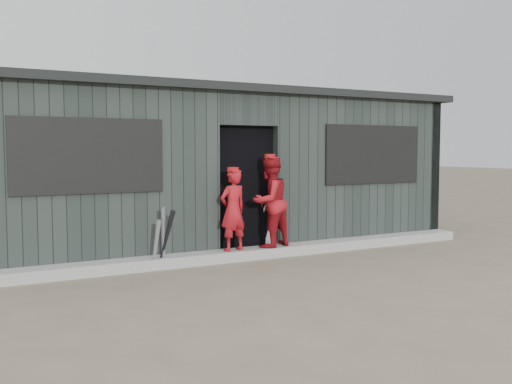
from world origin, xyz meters
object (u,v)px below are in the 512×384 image
player_red_right (270,201)px  bat_right (166,240)px  bat_left (156,245)px  player_red_left (233,210)px  player_grey_back (274,210)px  bat_mid (163,238)px  dugout (209,169)px

player_red_right → bat_right: bearing=-13.9°
bat_left → player_red_right: (1.87, 0.17, 0.50)m
player_red_left → player_grey_back: player_red_left is taller
player_red_left → player_red_right: bearing=171.8°
bat_mid → dugout: (1.49, 1.80, 0.85)m
bat_left → dugout: bearing=49.0°
bat_left → dugout: size_ratio=0.08×
player_red_left → player_red_right: (0.64, 0.04, 0.09)m
dugout → player_red_left: bearing=-102.9°
bat_left → player_grey_back: (2.19, 0.61, 0.31)m
bat_right → player_red_right: bearing=4.7°
bat_mid → bat_right: (0.02, -0.02, -0.02)m
player_red_left → player_grey_back: size_ratio=0.91×
player_grey_back → dugout: (-0.57, 1.25, 0.63)m
bat_left → bat_mid: (0.13, 0.06, 0.08)m
player_red_left → bat_mid: bearing=-7.0°
bat_left → player_grey_back: 2.30m
player_grey_back → dugout: bearing=-85.0°
player_red_right → bat_mid: bearing=-14.7°
bat_right → player_grey_back: player_grey_back is taller
dugout → bat_mid: bearing=-129.6°
player_red_right → dugout: 1.76m
bat_left → bat_right: bat_right is taller
bat_right → player_red_left: size_ratio=0.70×
bat_mid → dugout: size_ratio=0.10×
bat_mid → player_red_right: (1.74, 0.12, 0.41)m
bat_mid → player_red_left: (1.10, 0.08, 0.32)m
bat_right → dugout: size_ratio=0.10×
player_red_right → player_grey_back: bearing=-145.1°
bat_mid → player_red_left: 1.15m
bat_left → bat_mid: bearing=23.9°
player_grey_back → dugout: size_ratio=0.16×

